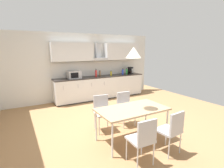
{
  "coord_description": "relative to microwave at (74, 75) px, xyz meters",
  "views": [
    {
      "loc": [
        -2.23,
        -3.69,
        2.0
      ],
      "look_at": [
        0.21,
        0.65,
        1.0
      ],
      "focal_mm": 28.0,
      "sensor_mm": 36.0,
      "label": 1
    }
  ],
  "objects": [
    {
      "name": "dining_table",
      "position": [
        0.21,
        -3.4,
        -0.36
      ],
      "size": [
        1.52,
        0.84,
        0.74
      ],
      "color": "tan",
      "rests_on": "ground_plane"
    },
    {
      "name": "chair_far_right",
      "position": [
        0.56,
        -2.6,
        -0.53
      ],
      "size": [
        0.43,
        0.43,
        0.87
      ],
      "color": "#B2B2B7",
      "rests_on": "ground_plane"
    },
    {
      "name": "chair_near_right",
      "position": [
        0.56,
        -4.2,
        -0.53
      ],
      "size": [
        0.44,
        0.44,
        0.87
      ],
      "color": "#B2B2B7",
      "rests_on": "ground_plane"
    },
    {
      "name": "chair_far_left",
      "position": [
        -0.12,
        -2.6,
        -0.53
      ],
      "size": [
        0.44,
        0.44,
        0.87
      ],
      "color": "#B2B2B7",
      "rests_on": "ground_plane"
    },
    {
      "name": "bottle_yellow",
      "position": [
        1.55,
        -0.03,
        -0.05
      ],
      "size": [
        0.07,
        0.07,
        0.21
      ],
      "color": "yellow",
      "rests_on": "kitchen_counter"
    },
    {
      "name": "bottle_blue",
      "position": [
        2.11,
        -0.06,
        -0.02
      ],
      "size": [
        0.08,
        0.08,
        0.27
      ],
      "color": "blue",
      "rests_on": "kitchen_counter"
    },
    {
      "name": "ground_plane",
      "position": [
        0.29,
        -2.62,
        -1.07
      ],
      "size": [
        8.27,
        8.81,
        0.02
      ],
      "primitive_type": "cube",
      "color": "#9E754C"
    },
    {
      "name": "microwave",
      "position": [
        0.0,
        0.0,
        0.0
      ],
      "size": [
        0.48,
        0.35,
        0.28
      ],
      "color": "#ADADB2",
      "rests_on": "kitchen_counter"
    },
    {
      "name": "bottle_green",
      "position": [
        2.35,
        -0.01,
        -0.02
      ],
      "size": [
        0.07,
        0.07,
        0.27
      ],
      "color": "green",
      "rests_on": "kitchen_counter"
    },
    {
      "name": "wall_back",
      "position": [
        0.29,
        0.36,
        0.24
      ],
      "size": [
        6.62,
        0.1,
        2.6
      ],
      "primitive_type": "cube",
      "color": "silver",
      "rests_on": "ground_plane"
    },
    {
      "name": "kitchen_counter",
      "position": [
        1.09,
        0.0,
        -0.6
      ],
      "size": [
        3.75,
        0.65,
        0.92
      ],
      "color": "#333333",
      "rests_on": "ground_plane"
    },
    {
      "name": "bottle_brown",
      "position": [
        1.08,
        0.04,
        -0.04
      ],
      "size": [
        0.07,
        0.07,
        0.24
      ],
      "color": "brown",
      "rests_on": "kitchen_counter"
    },
    {
      "name": "bottle_red",
      "position": [
        0.87,
        -0.03,
        -0.01
      ],
      "size": [
        0.08,
        0.08,
        0.31
      ],
      "color": "red",
      "rests_on": "kitchen_counter"
    },
    {
      "name": "backsplash_tile",
      "position": [
        1.09,
        0.3,
        0.16
      ],
      "size": [
        3.73,
        0.02,
        0.59
      ],
      "primitive_type": "cube",
      "color": "silver",
      "rests_on": "kitchen_counter"
    },
    {
      "name": "chair_near_left",
      "position": [
        -0.14,
        -4.2,
        -0.53
      ],
      "size": [
        0.41,
        0.41,
        0.87
      ],
      "color": "#B2B2B7",
      "rests_on": "ground_plane"
    },
    {
      "name": "upper_wall_cabinets",
      "position": [
        1.09,
        0.14,
        0.83
      ],
      "size": [
        3.73,
        0.4,
        0.68
      ],
      "color": "silver"
    },
    {
      "name": "pendant_lamp",
      "position": [
        0.21,
        -3.4,
        0.87
      ],
      "size": [
        0.32,
        0.32,
        0.22
      ],
      "primitive_type": "cone",
      "color": "silver"
    },
    {
      "name": "coffee_maker",
      "position": [
        2.55,
        0.03,
        0.01
      ],
      "size": [
        0.18,
        0.19,
        0.3
      ],
      "color": "black",
      "rests_on": "kitchen_counter"
    }
  ]
}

